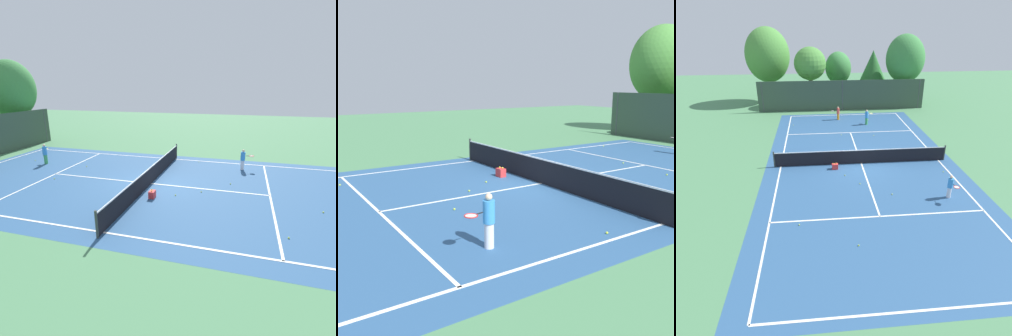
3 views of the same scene
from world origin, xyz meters
TOP-DOWN VIEW (x-y plane):
  - ground_plane at (0.00, 0.00)m, footprint 80.00×80.00m
  - court_surface at (0.00, 0.00)m, footprint 13.00×25.00m
  - tennis_net at (0.00, 0.00)m, footprint 11.90×0.10m
  - tree_2 at (7.32, 16.27)m, footprint 4.35×4.39m
  - player_0 at (1.80, 8.59)m, footprint 0.85×0.67m
  - player_1 at (4.19, -4.96)m, footprint 0.44×0.88m
  - ball_crate at (-1.87, -0.72)m, footprint 0.40×0.28m
  - tennis_ball_0 at (1.12, -4.37)m, footprint 0.07×0.07m
  - tennis_ball_1 at (-1.31, -1.77)m, footprint 0.07×0.07m
  - tennis_ball_3 at (2.19, 9.90)m, footprint 0.07×0.07m
  - tennis_ball_4 at (-4.09, 0.05)m, footprint 0.07×0.07m
  - tennis_ball_5 at (-1.38, -8.50)m, footprint 0.07×0.07m
  - tennis_ball_6 at (5.14, -1.89)m, footprint 0.07×0.07m
  - tennis_ball_7 at (1.89, 5.37)m, footprint 0.07×0.07m
  - tennis_ball_8 at (-4.03, -6.74)m, footprint 0.07×0.07m
  - tennis_ball_9 at (-0.52, -2.97)m, footprint 0.07×0.07m
  - tennis_ball_10 at (-0.86, 5.82)m, footprint 0.07×0.07m

SIDE VIEW (x-z plane):
  - ground_plane at x=0.00m, z-range 0.00..0.00m
  - court_surface at x=0.00m, z-range 0.00..0.01m
  - tennis_ball_0 at x=1.12m, z-range 0.00..0.07m
  - tennis_ball_1 at x=-1.31m, z-range 0.00..0.07m
  - tennis_ball_3 at x=2.19m, z-range 0.00..0.07m
  - tennis_ball_4 at x=-4.09m, z-range 0.00..0.07m
  - tennis_ball_5 at x=-1.38m, z-range 0.00..0.07m
  - tennis_ball_6 at x=5.14m, z-range 0.00..0.07m
  - tennis_ball_7 at x=1.89m, z-range 0.00..0.07m
  - tennis_ball_8 at x=-4.03m, z-range 0.00..0.07m
  - tennis_ball_9 at x=-0.52m, z-range 0.00..0.07m
  - tennis_ball_10 at x=-0.86m, z-range 0.00..0.07m
  - ball_crate at x=-1.87m, z-range -0.03..0.40m
  - tennis_net at x=0.00m, z-range -0.04..1.06m
  - player_1 at x=4.19m, z-range 0.03..1.40m
  - player_0 at x=1.80m, z-range 0.03..1.45m
  - tree_2 at x=7.32m, z-range 1.20..8.84m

